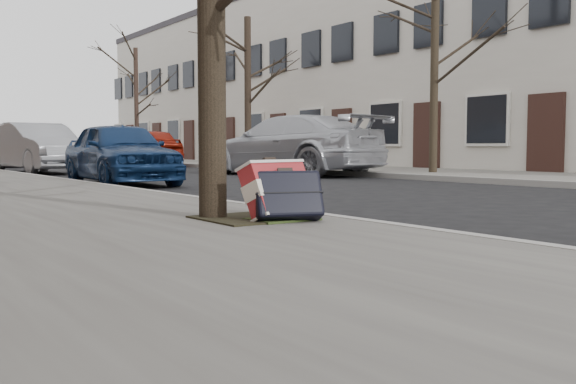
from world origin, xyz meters
TOP-DOWN VIEW (x-y plane):
  - ground at (0.00, 0.00)m, footprint 120.00×120.00m
  - far_sidewalk at (7.80, 15.00)m, footprint 4.00×70.00m
  - house_far at (13.15, 16.00)m, footprint 6.70×40.00m
  - dirt_patch at (-2.00, 1.20)m, footprint 0.85×0.85m
  - suitcase_red at (-1.85, 1.02)m, footprint 0.72×0.50m
  - suitcase_navy at (-1.87, 0.84)m, footprint 0.65×0.50m
  - car_near_front at (-0.32, 8.81)m, footprint 1.66×3.79m
  - car_near_mid at (-0.18, 15.67)m, footprint 2.05×4.54m
  - car_far_front at (4.93, 10.43)m, footprint 3.36×5.77m
  - car_far_back at (4.84, 19.62)m, footprint 2.22×4.44m
  - tree_far_a at (7.20, 7.43)m, footprint 0.20×0.20m
  - tree_far_b at (7.20, 16.18)m, footprint 0.24×0.24m
  - tree_far_c at (7.20, 26.56)m, footprint 0.22×0.22m

SIDE VIEW (x-z plane):
  - ground at x=0.00m, z-range 0.00..0.00m
  - far_sidewalk at x=7.80m, z-range 0.00..0.12m
  - dirt_patch at x=-2.00m, z-range 0.12..0.14m
  - suitcase_navy at x=-1.87m, z-range 0.12..0.57m
  - suitcase_red at x=-1.85m, z-range 0.12..0.63m
  - car_near_front at x=-0.32m, z-range 0.00..1.27m
  - car_near_mid at x=-0.18m, z-range 0.00..1.44m
  - car_far_back at x=4.84m, z-range 0.00..1.45m
  - car_far_front at x=4.93m, z-range 0.00..1.57m
  - tree_far_b at x=7.20m, z-range 0.12..5.36m
  - tree_far_a at x=7.20m, z-range 0.12..5.47m
  - tree_far_c at x=7.20m, z-range 0.12..5.57m
  - house_far at x=13.15m, z-range 0.00..7.20m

